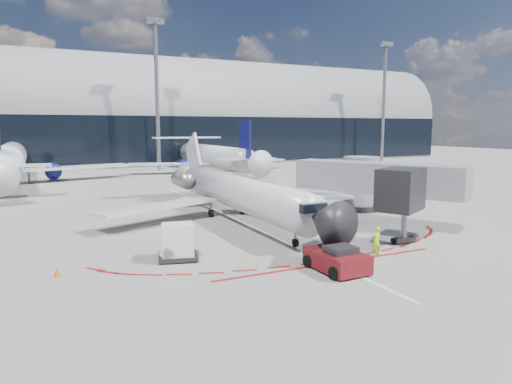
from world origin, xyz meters
name	(u,v)px	position (x,y,z in m)	size (l,w,h in m)	color
ground	(245,224)	(0.00, 0.00, 0.00)	(260.00, 260.00, 0.00)	slate
apron_centerline	(235,219)	(0.00, 2.00, 0.01)	(0.25, 40.00, 0.01)	silver
apron_stop_bar	(331,263)	(0.00, -11.50, 0.01)	(14.00, 0.25, 0.01)	maroon
terminal_building	(113,122)	(0.00, 64.97, 8.52)	(150.00, 24.15, 24.00)	gray
jet_bridge	(372,183)	(9.79, -3.01, 3.01)	(10.03, 15.20, 4.90)	gray
light_mast_centre	(157,97)	(5.00, 48.00, 12.50)	(0.70, 0.70, 25.00)	slate
light_mast_east	(384,104)	(55.00, 48.00, 12.50)	(0.70, 0.70, 25.00)	slate
regional_jet	(233,190)	(-0.01, 2.40, 2.31)	(22.39, 27.61, 6.91)	silver
pushback_tug	(337,259)	(-0.48, -12.68, 0.61)	(2.34, 5.32, 1.37)	#4F0B0B
ramp_worker	(376,241)	(3.26, -11.32, 0.87)	(0.63, 0.41, 1.73)	#C1FF1A
uld_container	(178,242)	(-7.39, -7.16, 1.01)	(2.55, 2.31, 2.03)	black
safety_cone_left	(57,272)	(-13.68, -7.43, 0.23)	(0.34, 0.34, 0.47)	#EA6204
safety_cone_right	(344,269)	(-0.48, -13.35, 0.28)	(0.41, 0.41, 0.56)	#EA6204
bg_airliner_0	(6,138)	(-17.80, 37.59, 5.95)	(36.79, 38.96, 11.90)	silver
bg_airliner_1	(211,141)	(12.05, 40.49, 5.22)	(32.25, 34.14, 10.43)	silver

